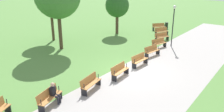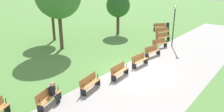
# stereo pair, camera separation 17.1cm
# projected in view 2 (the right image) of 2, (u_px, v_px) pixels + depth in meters

# --- Properties ---
(ground_plane) EXTENTS (120.00, 120.00, 0.00)m
(ground_plane) POSITION_uv_depth(u_px,v_px,m) (131.00, 71.00, 16.42)
(ground_plane) COLOR #54843D
(path_paving) EXTENTS (43.73, 6.25, 0.01)m
(path_paving) POSITION_uv_depth(u_px,v_px,m) (155.00, 78.00, 15.29)
(path_paving) COLOR #A39E99
(path_paving) RESTS_ON ground
(bench_0) EXTENTS (1.65, 1.39, 0.89)m
(bench_0) POSITION_uv_depth(u_px,v_px,m) (160.00, 27.00, 29.03)
(bench_0) COLOR #B27538
(bench_0) RESTS_ON ground
(bench_1) EXTENTS (1.71, 1.25, 0.89)m
(bench_1) POSITION_uv_depth(u_px,v_px,m) (162.00, 31.00, 26.54)
(bench_1) COLOR #B27538
(bench_1) RESTS_ON ground
(bench_2) EXTENTS (1.75, 1.10, 0.89)m
(bench_2) POSITION_uv_depth(u_px,v_px,m) (162.00, 37.00, 24.10)
(bench_2) COLOR #B27538
(bench_2) RESTS_ON ground
(bench_3) EXTENTS (1.77, 0.94, 0.89)m
(bench_3) POSITION_uv_depth(u_px,v_px,m) (159.00, 43.00, 21.72)
(bench_3) COLOR #B27538
(bench_3) RESTS_ON ground
(bench_4) EXTENTS (1.76, 0.76, 0.89)m
(bench_4) POSITION_uv_depth(u_px,v_px,m) (152.00, 51.00, 19.45)
(bench_4) COLOR #B27538
(bench_4) RESTS_ON ground
(bench_5) EXTENTS (1.73, 0.57, 0.89)m
(bench_5) POSITION_uv_depth(u_px,v_px,m) (139.00, 60.00, 17.31)
(bench_5) COLOR #B27538
(bench_5) RESTS_ON ground
(bench_6) EXTENTS (1.73, 0.57, 0.89)m
(bench_6) POSITION_uv_depth(u_px,v_px,m) (119.00, 71.00, 15.34)
(bench_6) COLOR #B27538
(bench_6) RESTS_ON ground
(bench_7) EXTENTS (1.76, 0.76, 0.89)m
(bench_7) POSITION_uv_depth(u_px,v_px,m) (90.00, 83.00, 13.55)
(bench_7) COLOR #B27538
(bench_7) RESTS_ON ground
(bench_8) EXTENTS (1.77, 0.94, 0.89)m
(bench_8) POSITION_uv_depth(u_px,v_px,m) (48.00, 97.00, 11.98)
(bench_8) COLOR #B27538
(bench_8) RESTS_ON ground
(person_seated) EXTENTS (0.44, 0.58, 1.20)m
(person_seated) POSITION_uv_depth(u_px,v_px,m) (53.00, 92.00, 12.12)
(person_seated) COLOR black
(person_seated) RESTS_ON ground
(tree_2) EXTENTS (2.80, 2.80, 4.80)m
(tree_2) POSITION_uv_depth(u_px,v_px,m) (118.00, 6.00, 26.30)
(tree_2) COLOR #4C3828
(tree_2) RESTS_ON ground
(tree_4) EXTENTS (2.81, 2.81, 5.76)m
(tree_4) POSITION_uv_depth(u_px,v_px,m) (51.00, 0.00, 23.16)
(tree_4) COLOR #4C3828
(tree_4) RESTS_ON ground
(lamp_post) EXTENTS (0.32, 0.32, 4.02)m
(lamp_post) POSITION_uv_depth(u_px,v_px,m) (174.00, 18.00, 21.42)
(lamp_post) COLOR black
(lamp_post) RESTS_ON ground
(trash_bin) EXTENTS (0.41, 0.41, 0.82)m
(trash_bin) POSITION_uv_depth(u_px,v_px,m) (168.00, 26.00, 29.97)
(trash_bin) COLOR black
(trash_bin) RESTS_ON ground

